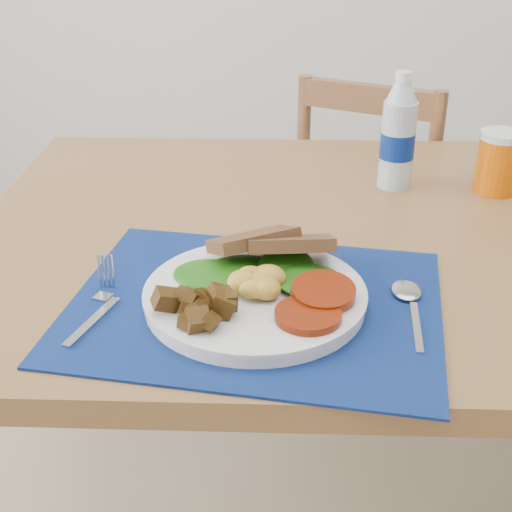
{
  "coord_description": "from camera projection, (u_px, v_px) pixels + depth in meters",
  "views": [
    {
      "loc": [
        -0.2,
        -0.86,
        1.25
      ],
      "look_at": [
        -0.23,
        -0.01,
        0.8
      ],
      "focal_mm": 50.0,
      "sensor_mm": 36.0,
      "label": 1
    }
  ],
  "objects": [
    {
      "name": "table",
      "position": [
        397.0,
        273.0,
        1.2
      ],
      "size": [
        1.4,
        0.9,
        0.75
      ],
      "color": "brown",
      "rests_on": "ground"
    },
    {
      "name": "chair_far",
      "position": [
        373.0,
        196.0,
        1.85
      ],
      "size": [
        0.5,
        0.49,
        1.03
      ],
      "rotation": [
        0.0,
        0.0,
        2.72
      ],
      "color": "brown",
      "rests_on": "ground"
    },
    {
      "name": "placemat",
      "position": [
        255.0,
        304.0,
        0.95
      ],
      "size": [
        0.54,
        0.45,
        0.0
      ],
      "primitive_type": "cube",
      "rotation": [
        0.0,
        0.0,
        -0.15
      ],
      "color": "black",
      "rests_on": "table"
    },
    {
      "name": "breakfast_plate",
      "position": [
        250.0,
        292.0,
        0.94
      ],
      "size": [
        0.29,
        0.29,
        0.07
      ],
      "rotation": [
        0.0,
        0.0,
        0.34
      ],
      "color": "silver",
      "rests_on": "placemat"
    },
    {
      "name": "fork",
      "position": [
        99.0,
        306.0,
        0.94
      ],
      "size": [
        0.05,
        0.17,
        0.0
      ],
      "rotation": [
        0.0,
        0.0,
        -0.32
      ],
      "color": "#B2B5BA",
      "rests_on": "placemat"
    },
    {
      "name": "spoon",
      "position": [
        409.0,
        303.0,
        0.94
      ],
      "size": [
        0.04,
        0.17,
        0.0
      ],
      "rotation": [
        0.0,
        0.0,
        -0.09
      ],
      "color": "#B2B5BA",
      "rests_on": "placemat"
    },
    {
      "name": "water_bottle",
      "position": [
        398.0,
        137.0,
        1.28
      ],
      "size": [
        0.06,
        0.06,
        0.21
      ],
      "color": "#ADBFCC",
      "rests_on": "table"
    },
    {
      "name": "juice_glass",
      "position": [
        498.0,
        164.0,
        1.28
      ],
      "size": [
        0.08,
        0.08,
        0.11
      ],
      "primitive_type": "cylinder",
      "color": "#D45905",
      "rests_on": "table"
    }
  ]
}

